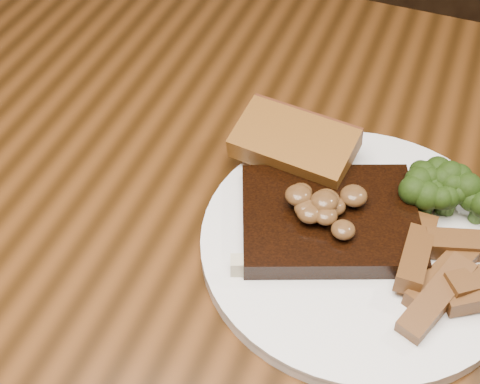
% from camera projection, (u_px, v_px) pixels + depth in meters
% --- Properties ---
extents(dining_table, '(1.60, 0.90, 0.75)m').
position_uv_depth(dining_table, '(247.00, 281.00, 0.73)').
color(dining_table, '#4B280F').
rests_on(dining_table, ground).
extents(chair_far, '(0.54, 0.54, 0.91)m').
position_uv_depth(chair_far, '(358.00, 69.00, 1.25)').
color(chair_far, black).
rests_on(chair_far, ground).
extents(plate, '(0.34, 0.34, 0.01)m').
position_uv_depth(plate, '(359.00, 245.00, 0.64)').
color(plate, white).
rests_on(plate, dining_table).
extents(steak, '(0.20, 0.18, 0.02)m').
position_uv_depth(steak, '(329.00, 220.00, 0.63)').
color(steak, black).
rests_on(steak, plate).
extents(steak_bone, '(0.14, 0.07, 0.02)m').
position_uv_depth(steak_bone, '(312.00, 268.00, 0.60)').
color(steak_bone, '#BEB593').
rests_on(steak_bone, plate).
extents(mushroom_pile, '(0.07, 0.07, 0.03)m').
position_uv_depth(mushroom_pile, '(324.00, 199.00, 0.62)').
color(mushroom_pile, brown).
rests_on(mushroom_pile, steak).
extents(garlic_bread, '(0.13, 0.08, 0.03)m').
position_uv_depth(garlic_bread, '(293.00, 158.00, 0.69)').
color(garlic_bread, brown).
rests_on(garlic_bread, plate).
extents(potato_wedges, '(0.12, 0.12, 0.02)m').
position_uv_depth(potato_wedges, '(450.00, 262.00, 0.60)').
color(potato_wedges, brown).
rests_on(potato_wedges, plate).
extents(broccoli_cluster, '(0.08, 0.08, 0.04)m').
position_uv_depth(broccoli_cluster, '(450.00, 200.00, 0.64)').
color(broccoli_cluster, '#1B310B').
rests_on(broccoli_cluster, plate).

